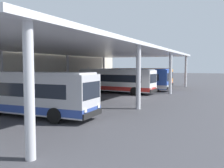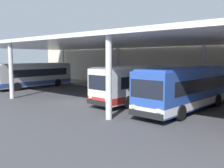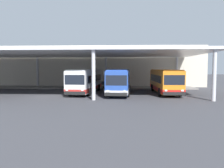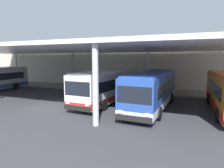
{
  "view_description": "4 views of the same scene",
  "coord_description": "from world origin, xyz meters",
  "px_view_note": "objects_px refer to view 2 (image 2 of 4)",
  "views": [
    {
      "loc": [
        -25.46,
        -9.28,
        3.61
      ],
      "look_at": [
        1.76,
        3.7,
        1.36
      ],
      "focal_mm": 39.41,
      "sensor_mm": 36.0,
      "label": 1
    },
    {
      "loc": [
        16.29,
        -14.04,
        3.89
      ],
      "look_at": [
        2.32,
        2.32,
        1.59
      ],
      "focal_mm": 39.54,
      "sensor_mm": 36.0,
      "label": 2
    },
    {
      "loc": [
        9.34,
        -25.38,
        3.35
      ],
      "look_at": [
        7.85,
        2.2,
        1.37
      ],
      "focal_mm": 35.38,
      "sensor_mm": 36.0,
      "label": 3
    },
    {
      "loc": [
        11.68,
        -13.33,
        4.29
      ],
      "look_at": [
        4.1,
        5.44,
        1.67
      ],
      "focal_mm": 30.85,
      "sensor_mm": 36.0,
      "label": 4
    }
  ],
  "objects_px": {
    "bus_middle_bay": "(187,88)",
    "bench_waiting": "(189,87)",
    "bus_nearest_bay": "(34,75)",
    "bus_second_bay": "(142,83)",
    "banner_sign": "(214,77)"
  },
  "relations": [
    {
      "from": "bus_middle_bay",
      "to": "bench_waiting",
      "type": "bearing_deg",
      "value": 112.09
    },
    {
      "from": "bench_waiting",
      "to": "bus_nearest_bay",
      "type": "bearing_deg",
      "value": -155.29
    },
    {
      "from": "bus_second_bay",
      "to": "bench_waiting",
      "type": "relative_size",
      "value": 5.93
    },
    {
      "from": "bus_nearest_bay",
      "to": "bus_middle_bay",
      "type": "relative_size",
      "value": 1.0
    },
    {
      "from": "bus_second_bay",
      "to": "bus_nearest_bay",
      "type": "bearing_deg",
      "value": -178.21
    },
    {
      "from": "bus_nearest_bay",
      "to": "bench_waiting",
      "type": "height_order",
      "value": "bus_nearest_bay"
    },
    {
      "from": "bus_nearest_bay",
      "to": "bus_middle_bay",
      "type": "xyz_separation_m",
      "value": [
        21.01,
        -0.39,
        0.0
      ]
    },
    {
      "from": "banner_sign",
      "to": "bus_nearest_bay",
      "type": "bearing_deg",
      "value": -160.64
    },
    {
      "from": "bus_middle_bay",
      "to": "banner_sign",
      "type": "height_order",
      "value": "banner_sign"
    },
    {
      "from": "bus_second_bay",
      "to": "banner_sign",
      "type": "distance_m",
      "value": 7.85
    },
    {
      "from": "bus_middle_bay",
      "to": "bus_second_bay",
      "type": "bearing_deg",
      "value": 168.91
    },
    {
      "from": "bus_nearest_bay",
      "to": "bench_waiting",
      "type": "relative_size",
      "value": 5.9
    },
    {
      "from": "bus_nearest_bay",
      "to": "banner_sign",
      "type": "relative_size",
      "value": 3.32
    },
    {
      "from": "bus_nearest_bay",
      "to": "bus_second_bay",
      "type": "bearing_deg",
      "value": 1.79
    },
    {
      "from": "bus_nearest_bay",
      "to": "bus_second_bay",
      "type": "distance_m",
      "value": 16.43
    }
  ]
}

